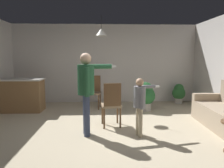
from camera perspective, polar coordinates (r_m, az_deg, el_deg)
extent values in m
plane|color=beige|center=(4.51, -1.33, -12.91)|extent=(7.68, 7.68, 0.00)
cube|color=silver|center=(7.45, -1.84, 5.49)|extent=(6.40, 0.10, 2.70)
cube|color=tan|center=(6.09, 24.72, -5.26)|extent=(0.86, 0.22, 0.63)
cylinder|color=brown|center=(6.28, 27.35, -7.71)|extent=(0.05, 0.05, 0.06)
cylinder|color=brown|center=(6.02, 21.77, -8.04)|extent=(0.05, 0.05, 0.06)
cube|color=olive|center=(6.68, -23.22, -2.94)|extent=(1.20, 0.60, 0.91)
cube|color=beige|center=(6.62, -23.42, 1.12)|extent=(1.26, 0.66, 0.04)
cylinder|color=#384260|center=(4.37, -7.02, -7.96)|extent=(0.12, 0.12, 0.83)
cylinder|color=#384260|center=(4.20, -6.80, -8.55)|extent=(0.12, 0.12, 0.83)
cylinder|color=#265938|center=(4.16, -7.05, 1.19)|extent=(0.33, 0.33, 0.59)
sphere|color=#D8AD8C|center=(4.14, -7.13, 6.77)|extent=(0.22, 0.22, 0.22)
cylinder|color=#265938|center=(4.36, -3.72, 4.72)|extent=(0.56, 0.19, 0.10)
cube|color=white|center=(4.42, 0.21, 4.77)|extent=(0.13, 0.06, 0.04)
cylinder|color=#265938|center=(3.97, -6.79, 0.50)|extent=(0.10, 0.10, 0.55)
cylinder|color=tan|center=(4.32, 7.02, -9.82)|extent=(0.08, 0.08, 0.58)
cylinder|color=tan|center=(4.21, 7.65, -10.27)|extent=(0.08, 0.08, 0.58)
cylinder|color=slate|center=(4.15, 7.44, -3.45)|extent=(0.23, 0.23, 0.41)
sphere|color=tan|center=(4.11, 7.50, 0.47)|extent=(0.16, 0.16, 0.16)
cylinder|color=slate|center=(4.32, 9.17, -0.75)|extent=(0.39, 0.15, 0.07)
cube|color=white|center=(4.41, 11.83, -0.64)|extent=(0.13, 0.06, 0.04)
cylinder|color=slate|center=(4.03, 8.16, -4.06)|extent=(0.07, 0.07, 0.39)
cylinder|color=brown|center=(6.72, -3.18, -4.34)|extent=(0.04, 0.04, 0.45)
cylinder|color=brown|center=(6.78, -6.20, -4.26)|extent=(0.04, 0.04, 0.45)
cylinder|color=brown|center=(6.37, -3.67, -4.96)|extent=(0.04, 0.04, 0.45)
cylinder|color=brown|center=(6.43, -6.85, -4.87)|extent=(0.04, 0.04, 0.45)
cube|color=#7F664C|center=(6.53, -5.00, -2.45)|extent=(0.47, 0.47, 0.05)
cube|color=brown|center=(6.67, -4.73, 0.14)|extent=(0.38, 0.09, 0.50)
cylinder|color=brown|center=(4.67, -2.13, -9.32)|extent=(0.04, 0.04, 0.45)
cylinder|color=brown|center=(4.73, 2.26, -9.13)|extent=(0.04, 0.04, 0.45)
cylinder|color=brown|center=(5.02, -2.63, -8.19)|extent=(0.04, 0.04, 0.45)
cylinder|color=brown|center=(5.07, 1.46, -8.03)|extent=(0.04, 0.04, 0.45)
cube|color=#997F60|center=(4.81, -0.26, -5.78)|extent=(0.47, 0.47, 0.05)
cube|color=brown|center=(4.57, 0.10, -2.93)|extent=(0.38, 0.08, 0.50)
cylinder|color=#B7B2AD|center=(6.37, 9.05, -5.93)|extent=(0.32, 0.32, 0.25)
sphere|color=#235B2D|center=(6.31, 9.10, -3.11)|extent=(0.55, 0.55, 0.55)
sphere|color=#235B2D|center=(6.28, 9.14, -1.39)|extent=(0.41, 0.41, 0.41)
cylinder|color=#B7B2AD|center=(7.62, 17.48, -4.25)|extent=(0.26, 0.26, 0.20)
sphere|color=#2D6B33|center=(7.58, 17.55, -2.36)|extent=(0.44, 0.44, 0.44)
sphere|color=#2D6B33|center=(7.56, 17.60, -1.21)|extent=(0.33, 0.33, 0.33)
cone|color=silver|center=(5.98, -2.91, 13.80)|extent=(0.32, 0.32, 0.20)
cylinder|color=black|center=(6.02, -2.93, 16.35)|extent=(0.01, 0.01, 0.36)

